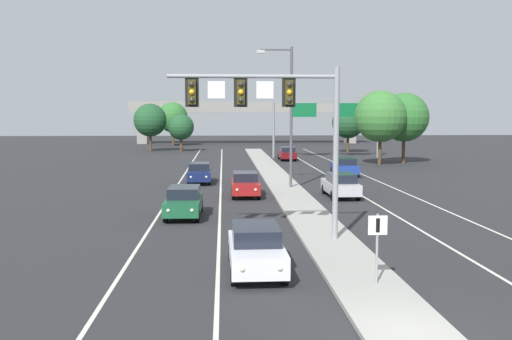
{
  "coord_description": "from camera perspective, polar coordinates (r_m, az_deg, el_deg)",
  "views": [
    {
      "loc": [
        -4.49,
        -12.92,
        5.42
      ],
      "look_at": [
        -3.2,
        9.41,
        3.2
      ],
      "focal_mm": 39.77,
      "sensor_mm": 36.0,
      "label": 1
    }
  ],
  "objects": [
    {
      "name": "car_oncoming_white",
      "position": [
        19.65,
        -0.0,
        -7.87
      ],
      "size": [
        1.87,
        4.49,
        1.58
      ],
      "color": "silver",
      "rests_on": "ground"
    },
    {
      "name": "car_oncoming_green",
      "position": [
        30.16,
        -7.27,
        -3.16
      ],
      "size": [
        1.87,
        4.49,
        1.58
      ],
      "color": "#195633",
      "rests_on": "ground"
    },
    {
      "name": "highway_sign_gantry",
      "position": [
        70.49,
        7.1,
        6.22
      ],
      "size": [
        13.28,
        0.42,
        7.5
      ],
      "color": "gray",
      "rests_on": "ground"
    },
    {
      "name": "edge_stripe_left",
      "position": [
        38.46,
        -8.52,
        -2.49
      ],
      "size": [
        0.14,
        100.0,
        0.01
      ],
      "primitive_type": "cube",
      "color": "silver",
      "rests_on": "ground"
    },
    {
      "name": "overhead_signal_mast",
      "position": [
        23.47,
        2.14,
        5.83
      ],
      "size": [
        7.07,
        0.44,
        7.2
      ],
      "color": "gray",
      "rests_on": "median_island"
    },
    {
      "name": "lane_stripe_receding_center",
      "position": [
        39.39,
        10.22,
        -2.33
      ],
      "size": [
        0.14,
        100.0,
        0.01
      ],
      "primitive_type": "cube",
      "color": "silver",
      "rests_on": "ground"
    },
    {
      "name": "median_sign_post",
      "position": [
        18.03,
        12.1,
        -6.73
      ],
      "size": [
        0.6,
        0.1,
        2.2
      ],
      "color": "gray",
      "rests_on": "median_island"
    },
    {
      "name": "tree_far_right_a",
      "position": [
        61.57,
        12.4,
        5.28
      ],
      "size": [
        5.46,
        5.46,
        7.89
      ],
      "color": "#4C3823",
      "rests_on": "ground"
    },
    {
      "name": "car_receding_darkred",
      "position": [
        66.49,
        3.13,
        1.68
      ],
      "size": [
        1.86,
        4.49,
        1.58
      ],
      "color": "#5B0F14",
      "rests_on": "ground"
    },
    {
      "name": "car_oncoming_red",
      "position": [
        37.42,
        -1.09,
        -1.4
      ],
      "size": [
        1.85,
        4.48,
        1.58
      ],
      "color": "maroon",
      "rests_on": "ground"
    },
    {
      "name": "lane_stripe_oncoming_center",
      "position": [
        38.3,
        -3.59,
        -2.48
      ],
      "size": [
        0.14,
        100.0,
        0.01
      ],
      "primitive_type": "cube",
      "color": "silver",
      "rests_on": "ground"
    },
    {
      "name": "ground_plane",
      "position": [
        14.71,
        15.35,
        -16.15
      ],
      "size": [
        260.0,
        260.0,
        0.0
      ],
      "primitive_type": "plane",
      "color": "#28282B"
    },
    {
      "name": "edge_stripe_right",
      "position": [
        40.29,
        14.79,
        -2.25
      ],
      "size": [
        0.14,
        100.0,
        0.01
      ],
      "primitive_type": "cube",
      "color": "silver",
      "rests_on": "ground"
    },
    {
      "name": "tree_far_left_b",
      "position": [
        83.98,
        -10.6,
        4.95
      ],
      "size": [
        4.79,
        4.79,
        6.92
      ],
      "color": "#4C3823",
      "rests_on": "ground"
    },
    {
      "name": "overpass_bridge",
      "position": [
        104.72,
        -0.86,
        5.86
      ],
      "size": [
        42.4,
        6.4,
        7.65
      ],
      "color": "gray",
      "rests_on": "ground"
    },
    {
      "name": "median_island",
      "position": [
        31.7,
        4.89,
        -4.06
      ],
      "size": [
        2.4,
        110.0,
        0.15
      ],
      "primitive_type": "cube",
      "color": "#9E9B93",
      "rests_on": "ground"
    },
    {
      "name": "car_oncoming_navy",
      "position": [
        44.77,
        -5.75,
        -0.26
      ],
      "size": [
        1.92,
        4.51,
        1.58
      ],
      "color": "#141E4C",
      "rests_on": "ground"
    },
    {
      "name": "tree_far_left_a",
      "position": [
        82.7,
        -7.56,
        4.32
      ],
      "size": [
        3.77,
        3.77,
        5.45
      ],
      "color": "#4C3823",
      "rests_on": "ground"
    },
    {
      "name": "car_receding_blue",
      "position": [
        50.34,
        8.9,
        0.35
      ],
      "size": [
        1.88,
        4.49,
        1.58
      ],
      "color": "navy",
      "rests_on": "ground"
    },
    {
      "name": "street_lamp_median",
      "position": [
        40.77,
        3.25,
        6.18
      ],
      "size": [
        2.58,
        0.28,
        10.0
      ],
      "color": "#4C4C51",
      "rests_on": "median_island"
    },
    {
      "name": "tree_far_left_c",
      "position": [
        97.39,
        -8.39,
        5.25
      ],
      "size": [
        5.12,
        5.12,
        7.4
      ],
      "color": "#4C3823",
      "rests_on": "ground"
    },
    {
      "name": "car_receding_silver",
      "position": [
        37.33,
        8.51,
        -1.48
      ],
      "size": [
        1.86,
        4.48,
        1.58
      ],
      "color": "#B7B7BC",
      "rests_on": "ground"
    },
    {
      "name": "tree_far_right_c",
      "position": [
        64.41,
        14.69,
        5.15
      ],
      "size": [
        5.35,
        5.35,
        7.74
      ],
      "color": "#4C3823",
      "rests_on": "ground"
    },
    {
      "name": "tree_far_right_b",
      "position": [
        80.47,
        9.25,
        4.74
      ],
      "size": [
        4.48,
        4.48,
        6.49
      ],
      "color": "#4C3823",
      "rests_on": "ground"
    }
  ]
}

